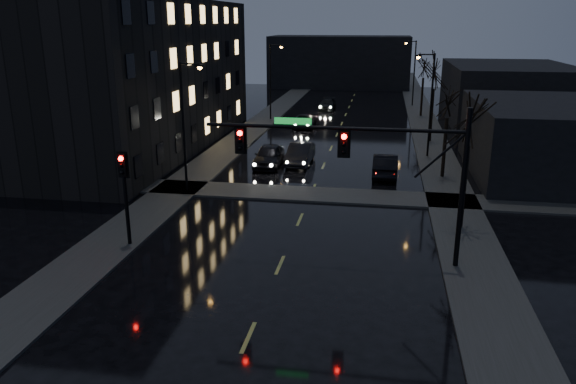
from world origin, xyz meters
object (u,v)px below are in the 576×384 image
at_px(oncoming_car_a, 269,156).
at_px(oncoming_car_d, 327,104).
at_px(oncoming_car_b, 300,154).
at_px(oncoming_car_c, 305,121).
at_px(lead_car, 385,165).

relative_size(oncoming_car_a, oncoming_car_d, 1.04).
bearing_deg(oncoming_car_b, oncoming_car_d, 93.68).
height_order(oncoming_car_c, oncoming_car_d, oncoming_car_d).
bearing_deg(lead_car, oncoming_car_b, -19.58).
relative_size(oncoming_car_c, lead_car, 0.97).
relative_size(oncoming_car_a, lead_car, 0.99).
relative_size(oncoming_car_c, oncoming_car_d, 1.02).
bearing_deg(oncoming_car_d, oncoming_car_a, -91.98).
xyz_separation_m(oncoming_car_b, lead_car, (6.31, -2.32, 0.02)).
bearing_deg(oncoming_car_c, oncoming_car_d, 83.61).
distance_m(oncoming_car_a, lead_car, 8.57).
relative_size(oncoming_car_b, oncoming_car_c, 1.01).
distance_m(oncoming_car_c, lead_car, 19.13).
bearing_deg(oncoming_car_c, oncoming_car_b, -84.55).
bearing_deg(oncoming_car_d, oncoming_car_b, -87.52).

